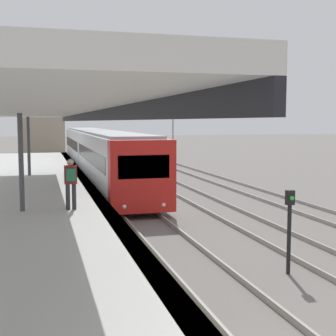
{
  "coord_description": "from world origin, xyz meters",
  "views": [
    {
      "loc": [
        -3.77,
        -4.7,
        3.78
      ],
      "look_at": [
        1.77,
        15.57,
        1.69
      ],
      "focal_mm": 50.0,
      "sensor_mm": 36.0,
      "label": 1
    }
  ],
  "objects_px": {
    "person_on_platform": "(71,180)",
    "signal_post_near": "(289,223)",
    "train_near": "(98,151)",
    "signal_mast_far": "(173,129)"
  },
  "relations": [
    {
      "from": "person_on_platform",
      "to": "train_near",
      "type": "bearing_deg",
      "value": 80.3
    },
    {
      "from": "train_near",
      "to": "signal_mast_far",
      "type": "relative_size",
      "value": 6.0
    },
    {
      "from": "train_near",
      "to": "signal_mast_far",
      "type": "xyz_separation_m",
      "value": [
        8.41,
        10.74,
        1.33
      ]
    },
    {
      "from": "train_near",
      "to": "signal_post_near",
      "type": "distance_m",
      "value": 22.03
    },
    {
      "from": "person_on_platform",
      "to": "signal_post_near",
      "type": "relative_size",
      "value": 0.79
    },
    {
      "from": "person_on_platform",
      "to": "signal_mast_far",
      "type": "bearing_deg",
      "value": 67.69
    },
    {
      "from": "train_near",
      "to": "signal_post_near",
      "type": "height_order",
      "value": "train_near"
    },
    {
      "from": "signal_post_near",
      "to": "signal_mast_far",
      "type": "bearing_deg",
      "value": 79.08
    },
    {
      "from": "person_on_platform",
      "to": "train_near",
      "type": "height_order",
      "value": "train_near"
    },
    {
      "from": "person_on_platform",
      "to": "signal_mast_far",
      "type": "relative_size",
      "value": 0.34
    }
  ]
}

